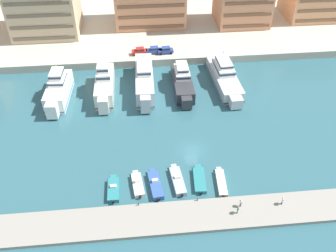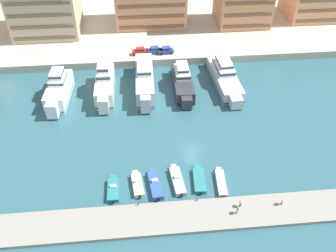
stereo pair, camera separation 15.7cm
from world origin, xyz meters
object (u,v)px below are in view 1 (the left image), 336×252
yacht_white_far_left (58,90)px  car_blue_left (154,50)px  motorboat_grey_center_left (178,180)px  pedestrian_mid_deck (238,209)px  motorboat_blue_mid_left (155,185)px  yacht_charcoal_center_left (182,81)px  car_red_far_left (140,51)px  motorboat_teal_center (199,180)px  motorboat_cream_center_right (221,182)px  car_blue_mid_left (166,50)px  yacht_silver_mid_left (144,79)px  pedestrian_near_edge (241,202)px  motorboat_teal_far_left (113,189)px  motorboat_cream_left (138,184)px  yacht_ivory_left (105,84)px  pedestrian_far_side (283,200)px  yacht_silver_center (224,76)px

yacht_white_far_left → car_blue_left: yacht_white_far_left is taller
motorboat_grey_center_left → pedestrian_mid_deck: pedestrian_mid_deck is taller
motorboat_blue_mid_left → pedestrian_mid_deck: bearing=-30.0°
yacht_charcoal_center_left → car_red_far_left: bearing=124.1°
yacht_charcoal_center_left → motorboat_blue_mid_left: yacht_charcoal_center_left is taller
yacht_white_far_left → motorboat_teal_center: (28.09, -28.24, -2.09)m
motorboat_cream_center_right → pedestrian_mid_deck: pedestrian_mid_deck is taller
motorboat_teal_center → pedestrian_mid_deck: 9.51m
yacht_charcoal_center_left → car_red_far_left: size_ratio=4.07×
motorboat_grey_center_left → car_blue_mid_left: car_blue_mid_left is taller
yacht_silver_mid_left → motorboat_grey_center_left: 31.03m
motorboat_teal_center → motorboat_grey_center_left: bearing=178.2°
yacht_white_far_left → car_blue_mid_left: size_ratio=3.79×
yacht_charcoal_center_left → car_blue_left: yacht_charcoal_center_left is taller
motorboat_blue_mid_left → car_blue_left: (2.87, 44.49, 2.46)m
motorboat_cream_center_right → pedestrian_near_edge: bearing=-70.2°
motorboat_teal_far_left → motorboat_teal_center: motorboat_teal_far_left is taller
yacht_silver_mid_left → car_blue_left: size_ratio=4.95×
motorboat_cream_left → yacht_silver_mid_left: bearing=84.8°
yacht_ivory_left → pedestrian_far_side: bearing=-50.0°
pedestrian_mid_deck → car_blue_mid_left: bearing=97.7°
yacht_ivory_left → motorboat_teal_center: yacht_ivory_left is taller
pedestrian_near_edge → yacht_silver_mid_left: bearing=110.6°
yacht_silver_mid_left → motorboat_grey_center_left: bearing=-81.9°
car_red_far_left → pedestrian_far_side: size_ratio=2.40×
yacht_ivory_left → pedestrian_mid_deck: bearing=-58.8°
motorboat_grey_center_left → yacht_ivory_left: bearing=115.1°
pedestrian_far_side → yacht_silver_center: bearing=92.6°
motorboat_teal_center → yacht_silver_mid_left: bearing=105.1°
yacht_ivory_left → yacht_silver_mid_left: bearing=9.0°
motorboat_cream_center_right → pedestrian_mid_deck: bearing=-80.2°
yacht_charcoal_center_left → motorboat_cream_center_right: yacht_charcoal_center_left is taller
motorboat_grey_center_left → pedestrian_mid_deck: (8.88, -8.13, 1.22)m
motorboat_cream_left → motorboat_grey_center_left: size_ratio=0.83×
yacht_silver_center → car_blue_left: 20.76m
motorboat_teal_far_left → pedestrian_near_edge: (21.13, -5.90, 1.22)m
motorboat_blue_mid_left → car_red_far_left: 44.41m
motorboat_teal_far_left → car_blue_mid_left: bearing=73.3°
yacht_ivory_left → pedestrian_near_edge: yacht_ivory_left is taller
motorboat_teal_far_left → pedestrian_mid_deck: 21.56m
yacht_silver_mid_left → car_red_far_left: bearing=92.5°
motorboat_teal_far_left → car_blue_left: 46.00m
motorboat_cream_left → motorboat_blue_mid_left: size_ratio=0.86×
motorboat_teal_center → pedestrian_mid_deck: size_ratio=4.05×
motorboat_teal_far_left → pedestrian_near_edge: pedestrian_near_edge is taller
yacht_charcoal_center_left → yacht_silver_center: yacht_charcoal_center_left is taller
car_red_far_left → motorboat_teal_far_left: bearing=-98.3°
yacht_charcoal_center_left → yacht_silver_center: (10.41, 1.27, -0.04)m
motorboat_grey_center_left → car_red_far_left: bearing=96.4°
pedestrian_near_edge → pedestrian_mid_deck: 1.53m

